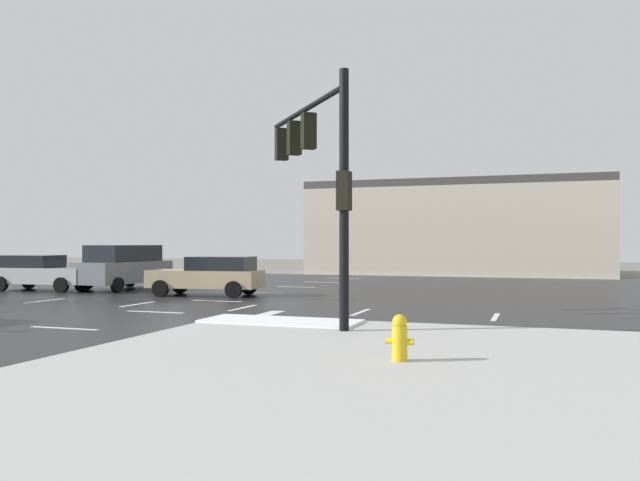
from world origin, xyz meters
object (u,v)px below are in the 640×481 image
object	(u,v)px
sedan_tan	(210,275)
suv_grey	(124,266)
traffic_signal_mast	(317,159)
fire_hydrant	(400,338)
sedan_silver	(41,272)

from	to	relation	value
sedan_tan	suv_grey	bearing A→B (deg)	-24.60
traffic_signal_mast	fire_hydrant	bearing A→B (deg)	174.29
traffic_signal_mast	fire_hydrant	distance (m)	6.78
fire_hydrant	sedan_silver	world-z (taller)	sedan_silver
sedan_silver	sedan_tan	bearing A→B (deg)	-5.22
sedan_silver	sedan_tan	xyz separation A→B (m)	(8.54, -0.07, 0.00)
suv_grey	sedan_tan	xyz separation A→B (m)	(5.38, -1.78, -0.24)
fire_hydrant	traffic_signal_mast	bearing A→B (deg)	123.56
traffic_signal_mast	fire_hydrant	size ratio (longest dim) A/B	7.55
traffic_signal_mast	sedan_tan	distance (m)	11.09
suv_grey	sedan_tan	bearing A→B (deg)	-105.28
traffic_signal_mast	suv_grey	distance (m)	16.09
sedan_silver	suv_grey	bearing A→B (deg)	23.65
traffic_signal_mast	sedan_tan	world-z (taller)	traffic_signal_mast
fire_hydrant	sedan_silver	bearing A→B (deg)	146.67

